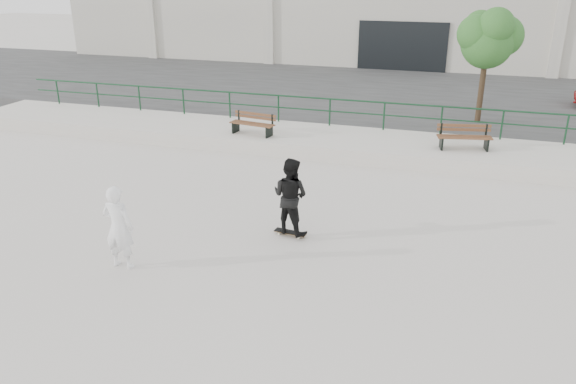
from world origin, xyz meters
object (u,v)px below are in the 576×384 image
(bench_right, at_px, (464,137))
(standing_skater, at_px, (290,196))
(skateboard, at_px, (290,232))
(tree, at_px, (489,36))
(bench_left, at_px, (253,124))
(seated_skater, at_px, (119,227))

(bench_right, relative_size, standing_skater, 0.96)
(skateboard, height_order, standing_skater, standing_skater)
(tree, relative_size, skateboard, 5.26)
(bench_left, distance_m, standing_skater, 7.18)
(standing_skater, bearing_deg, bench_right, -103.98)
(bench_left, bearing_deg, tree, 38.46)
(skateboard, bearing_deg, standing_skater, 0.00)
(bench_right, bearing_deg, tree, 70.97)
(skateboard, distance_m, standing_skater, 0.94)
(tree, bearing_deg, bench_left, -150.65)
(bench_left, distance_m, seated_skater, 8.88)
(standing_skater, bearing_deg, tree, -96.78)
(bench_right, height_order, tree, tree)
(bench_left, distance_m, skateboard, 7.22)
(bench_left, distance_m, bench_right, 7.12)
(seated_skater, bearing_deg, tree, -120.00)
(tree, xyz_separation_m, seated_skater, (-7.18, -13.13, -2.73))
(bench_right, xyz_separation_m, seated_skater, (-6.71, -9.31, 0.03))
(standing_skater, bearing_deg, bench_left, -47.21)
(bench_left, xyz_separation_m, standing_skater, (3.36, -6.34, 0.14))
(bench_left, bearing_deg, standing_skater, -53.00)
(bench_left, xyz_separation_m, tree, (7.57, 4.26, 2.78))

